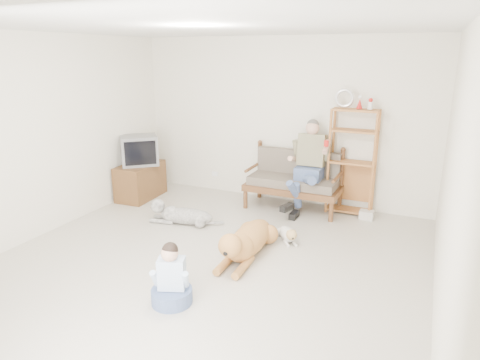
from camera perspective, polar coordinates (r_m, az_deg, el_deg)
The scene contains 16 objects.
floor at distance 5.18m, azimuth -5.04°, elevation -11.50°, with size 5.50×5.50×0.00m, color beige.
ceiling at distance 4.58m, azimuth -5.94°, elevation 19.87°, with size 5.50×5.50×0.00m, color white.
wall_back at distance 7.17m, azimuth 5.54°, elevation 7.84°, with size 5.00×5.00×0.00m, color silver.
wall_left at distance 6.30m, azimuth -25.74°, elevation 5.06°, with size 5.50×5.50×0.00m, color silver.
wall_right at distance 4.11m, azimuth 26.47°, elevation -0.44°, with size 5.50×5.50×0.00m, color silver.
loveseat at distance 6.94m, azimuth 7.26°, elevation 0.17°, with size 1.50×0.71×0.95m.
man at distance 6.66m, azimuth 8.73°, elevation 1.04°, with size 0.55×0.79×1.28m.
etagere at distance 6.78m, azimuth 14.69°, elevation 2.48°, with size 0.73×0.32×1.93m.
book_stack at distance 6.80m, azimuth 16.51°, elevation -4.48°, with size 0.21×0.15×0.13m, color white.
tv_stand at distance 7.62m, azimuth -13.16°, elevation -0.10°, with size 0.54×0.92×0.60m.
crt_tv at distance 7.46m, azimuth -13.28°, elevation 3.89°, with size 0.76×0.75×0.50m.
wall_outlet at distance 7.86m, azimuth -3.36°, elevation 0.83°, with size 0.12×0.02×0.08m, color white.
golden_retriever at distance 5.34m, azimuth 0.80°, elevation -8.17°, with size 0.42×1.60×0.49m.
shaggy_dog at distance 6.40m, azimuth -8.04°, elevation -4.55°, with size 1.15×0.43×0.35m.
terrier at distance 5.81m, azimuth 6.43°, elevation -7.23°, with size 0.40×0.51×0.23m.
child at distance 4.45m, azimuth -9.12°, elevation -13.20°, with size 0.42×0.42×0.66m.
Camera 1 is at (2.28, -3.96, 2.43)m, focal length 32.00 mm.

